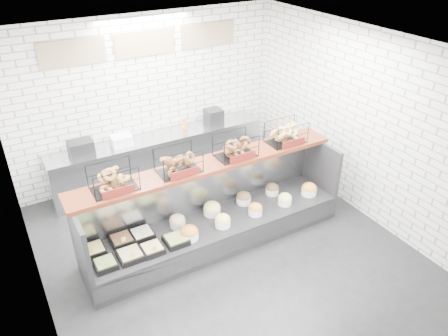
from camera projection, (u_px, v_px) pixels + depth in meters
ground at (226, 252)px, 6.51m from camera, size 5.50×5.50×0.00m
room_shell at (204, 110)px, 5.94m from camera, size 5.02×5.51×3.01m
display_case at (214, 222)px, 6.60m from camera, size 4.00×0.90×1.20m
bagel_shelf at (208, 156)px, 6.22m from camera, size 4.10×0.50×0.40m
prep_counter at (160, 157)px, 8.10m from camera, size 4.00×0.60×1.20m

